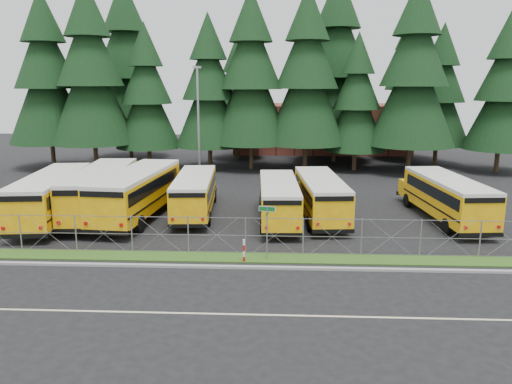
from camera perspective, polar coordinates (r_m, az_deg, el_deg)
ground at (r=27.27m, az=1.05°, el=-6.41°), size 120.00×120.00×0.00m
curb at (r=24.33m, az=0.83°, el=-8.63°), size 50.00×0.25×0.12m
grass_verge at (r=25.65m, az=0.93°, el=-7.57°), size 50.00×1.40×0.06m
road_lane_line at (r=19.86m, az=0.35°, el=-13.85°), size 50.00×0.12×0.01m
chainlink_fence at (r=26.01m, az=0.99°, el=-5.03°), size 44.00×0.10×2.00m
brick_building at (r=66.26m, az=7.32°, el=7.30°), size 22.00×10.00×6.00m
bus_0 at (r=34.81m, az=-22.11°, el=-0.56°), size 4.05×11.89×3.06m
bus_1 at (r=34.89m, az=-17.06°, el=-0.05°), size 3.87×12.37×3.19m
bus_2 at (r=33.89m, az=-13.18°, el=-0.19°), size 3.93×12.35×3.18m
bus_3 at (r=34.12m, az=-6.96°, el=-0.28°), size 3.15×10.47×2.71m
bus_5 at (r=32.15m, az=2.59°, el=-1.01°), size 2.88×10.30×2.67m
bus_6 at (r=33.15m, az=7.31°, el=-0.61°), size 3.37×10.72×2.77m
bus_east at (r=34.54m, az=20.75°, el=-0.72°), size 3.63×11.11×2.86m
street_sign at (r=24.84m, az=1.27°, el=-3.39°), size 0.83×0.54×2.81m
striped_bollard at (r=24.97m, az=-1.39°, el=-6.75°), size 0.11×0.11×1.20m
light_standard at (r=43.75m, az=-6.59°, el=8.02°), size 0.70×0.35×10.14m
conifer_0 at (r=56.29m, az=-22.81°, el=11.73°), size 8.18×8.18×18.10m
conifer_1 at (r=53.34m, az=-18.39°, el=12.39°), size 8.45×8.45×18.68m
conifer_2 at (r=53.03m, az=-12.39°, el=10.60°), size 6.67×6.67×14.76m
conifer_3 at (r=52.00m, az=-5.40°, el=11.31°), size 7.09×7.09×15.67m
conifer_4 at (r=51.34m, az=-0.59°, el=12.66°), size 8.15×8.15×18.02m
conifer_5 at (r=51.03m, az=5.81°, el=12.66°), size 8.20×8.20×18.14m
conifer_6 at (r=51.52m, az=11.43°, el=9.99°), size 6.18×6.18×13.67m
conifer_7 at (r=51.30m, az=17.60°, el=12.44°), size 8.43×8.43×18.65m
conifer_8 at (r=57.33m, az=20.26°, el=10.33°), size 6.75×6.75×14.93m
conifer_9 at (r=54.91m, az=26.48°, el=10.10°), size 7.05×7.05×15.59m
conifer_10 at (r=60.90m, az=-14.55°, el=13.35°), size 9.22×9.22×20.40m
conifer_11 at (r=58.56m, az=-2.13°, el=10.69°), size 6.37×6.37×14.08m
conifer_12 at (r=57.14m, az=9.17°, el=13.76°), size 9.31×9.31×20.58m
conifer_13 at (r=60.34m, az=17.44°, el=11.87°), size 7.96×7.96×17.60m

